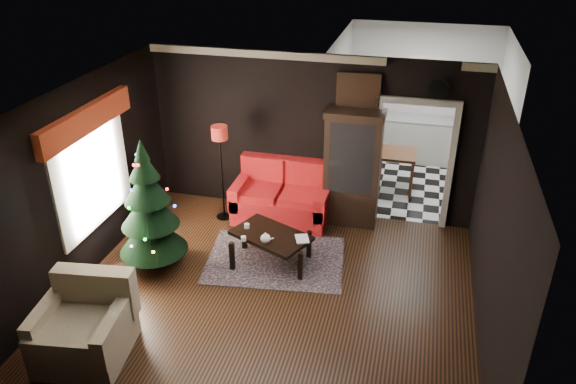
% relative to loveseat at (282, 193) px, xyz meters
% --- Properties ---
extents(floor, '(5.50, 5.50, 0.00)m').
position_rel_loveseat_xyz_m(floor, '(0.40, -2.05, -0.50)').
color(floor, black).
rests_on(floor, ground).
extents(ceiling, '(5.50, 5.50, 0.00)m').
position_rel_loveseat_xyz_m(ceiling, '(0.40, -2.05, 2.30)').
color(ceiling, white).
rests_on(ceiling, ground).
extents(wall_back, '(5.50, 0.00, 5.50)m').
position_rel_loveseat_xyz_m(wall_back, '(0.40, 0.45, 0.90)').
color(wall_back, black).
rests_on(wall_back, ground).
extents(wall_front, '(5.50, 0.00, 5.50)m').
position_rel_loveseat_xyz_m(wall_front, '(0.40, -4.55, 0.90)').
color(wall_front, black).
rests_on(wall_front, ground).
extents(wall_left, '(0.00, 5.50, 5.50)m').
position_rel_loveseat_xyz_m(wall_left, '(-2.35, -2.05, 0.90)').
color(wall_left, black).
rests_on(wall_left, ground).
extents(wall_right, '(0.00, 5.50, 5.50)m').
position_rel_loveseat_xyz_m(wall_right, '(3.15, -2.05, 0.90)').
color(wall_right, black).
rests_on(wall_right, ground).
extents(doorway, '(1.10, 0.10, 2.10)m').
position_rel_loveseat_xyz_m(doorway, '(2.10, 0.45, 0.55)').
color(doorway, beige).
rests_on(doorway, ground).
extents(left_window, '(0.05, 1.60, 1.40)m').
position_rel_loveseat_xyz_m(left_window, '(-2.31, -1.85, 0.95)').
color(left_window, white).
rests_on(left_window, wall_left).
extents(valance, '(0.12, 2.10, 0.35)m').
position_rel_loveseat_xyz_m(valance, '(-2.23, -1.85, 1.77)').
color(valance, '#9E3118').
rests_on(valance, wall_left).
extents(kitchen_floor, '(3.00, 3.00, 0.00)m').
position_rel_loveseat_xyz_m(kitchen_floor, '(2.10, 1.95, -0.50)').
color(kitchen_floor, white).
rests_on(kitchen_floor, ground).
extents(kitchen_window, '(0.70, 0.06, 0.70)m').
position_rel_loveseat_xyz_m(kitchen_window, '(2.10, 3.40, 1.20)').
color(kitchen_window, white).
rests_on(kitchen_window, ground).
extents(rug, '(2.24, 1.75, 0.01)m').
position_rel_loveseat_xyz_m(rug, '(0.23, -1.25, -0.49)').
color(rug, '#574350').
rests_on(rug, ground).
extents(loveseat, '(1.70, 0.90, 1.00)m').
position_rel_loveseat_xyz_m(loveseat, '(0.00, 0.00, 0.00)').
color(loveseat, maroon).
rests_on(loveseat, ground).
extents(curio_cabinet, '(0.90, 0.45, 1.90)m').
position_rel_loveseat_xyz_m(curio_cabinet, '(1.15, 0.22, 0.45)').
color(curio_cabinet, black).
rests_on(curio_cabinet, ground).
extents(floor_lamp, '(0.37, 0.37, 1.70)m').
position_rel_loveseat_xyz_m(floor_lamp, '(-0.99, -0.18, 0.33)').
color(floor_lamp, black).
rests_on(floor_lamp, ground).
extents(christmas_tree, '(1.23, 1.23, 1.90)m').
position_rel_loveseat_xyz_m(christmas_tree, '(-1.47, -1.85, 0.55)').
color(christmas_tree, black).
rests_on(christmas_tree, ground).
extents(armchair, '(1.16, 1.16, 1.06)m').
position_rel_loveseat_xyz_m(armchair, '(-1.44, -3.74, -0.04)').
color(armchair, '#CBBF8C').
rests_on(armchair, ground).
extents(coffee_table, '(1.31, 1.08, 0.51)m').
position_rel_loveseat_xyz_m(coffee_table, '(0.19, -1.34, -0.23)').
color(coffee_table, black).
rests_on(coffee_table, rug).
extents(teapot, '(0.19, 0.19, 0.16)m').
position_rel_loveseat_xyz_m(teapot, '(0.18, -1.60, 0.10)').
color(teapot, white).
rests_on(teapot, coffee_table).
extents(cup_a, '(0.09, 0.09, 0.07)m').
position_rel_loveseat_xyz_m(cup_a, '(-0.21, -1.26, 0.05)').
color(cup_a, white).
rests_on(cup_a, coffee_table).
extents(cup_b, '(0.09, 0.09, 0.07)m').
position_rel_loveseat_xyz_m(cup_b, '(-0.15, -1.61, 0.05)').
color(cup_b, white).
rests_on(cup_b, coffee_table).
extents(book, '(0.18, 0.08, 0.25)m').
position_rel_loveseat_xyz_m(book, '(0.58, -1.41, 0.15)').
color(book, tan).
rests_on(book, coffee_table).
extents(wall_clock, '(0.32, 0.32, 0.06)m').
position_rel_loveseat_xyz_m(wall_clock, '(2.35, 0.40, 1.88)').
color(wall_clock, white).
rests_on(wall_clock, wall_back).
extents(painting, '(0.62, 0.05, 0.52)m').
position_rel_loveseat_xyz_m(painting, '(1.15, 0.41, 1.75)').
color(painting, '#9F764C').
rests_on(painting, wall_back).
extents(kitchen_counter, '(1.80, 0.60, 0.90)m').
position_rel_loveseat_xyz_m(kitchen_counter, '(2.10, 3.15, -0.05)').
color(kitchen_counter, silver).
rests_on(kitchen_counter, ground).
extents(kitchen_table, '(0.70, 0.70, 0.75)m').
position_rel_loveseat_xyz_m(kitchen_table, '(1.80, 1.65, -0.12)').
color(kitchen_table, brown).
rests_on(kitchen_table, ground).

